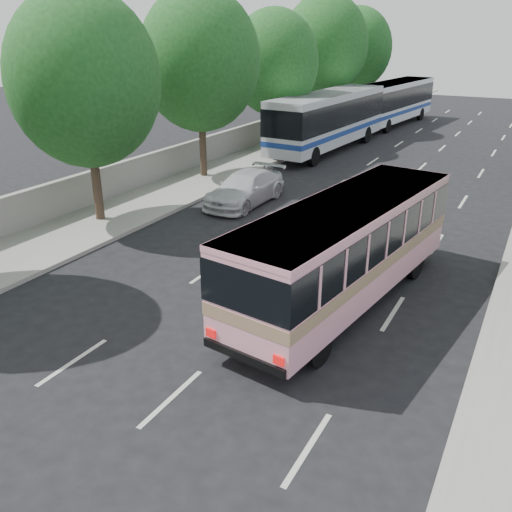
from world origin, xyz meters
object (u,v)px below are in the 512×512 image
Objects in this scene: pink_bus at (346,242)px; white_pickup at (245,188)px; pink_taxi at (365,197)px; tour_coach_rear at (395,99)px; tour_coach_front at (328,116)px.

pink_bus reaches higher than white_pickup.
pink_taxi is 0.40× the size of tour_coach_rear.
pink_bus is 0.78× the size of tour_coach_front.
pink_bus is at bearing -63.47° from tour_coach_front.
tour_coach_front is at bearing 119.20° from pink_taxi.
pink_bus is at bearing -43.21° from white_pickup.
tour_coach_front reaches higher than tour_coach_rear.
tour_coach_front reaches higher than pink_bus.
tour_coach_front reaches higher than pink_taxi.
pink_taxi is (-1.96, 8.00, -1.09)m from pink_bus.
tour_coach_rear is at bearing 89.35° from tour_coach_front.
white_pickup is at bearing 143.76° from pink_bus.
tour_coach_front is at bearing 95.45° from white_pickup.
white_pickup is at bearing -83.81° from tour_coach_rear.
pink_taxi is 13.21m from tour_coach_front.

